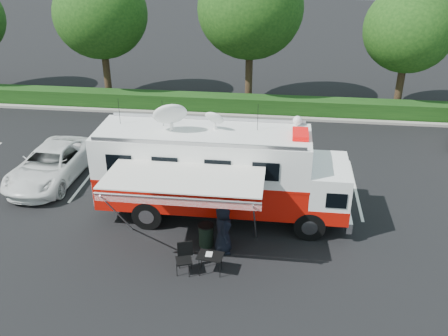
# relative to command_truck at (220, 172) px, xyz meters

# --- Properties ---
(ground_plane) EXTENTS (120.00, 120.00, 0.00)m
(ground_plane) POSITION_rel_command_truck_xyz_m (0.08, 0.00, -1.97)
(ground_plane) COLOR black
(ground_plane) RESTS_ON ground
(back_border) EXTENTS (60.00, 6.14, 8.87)m
(back_border) POSITION_rel_command_truck_xyz_m (1.23, 12.90, 3.03)
(back_border) COLOR #9E998E
(back_border) RESTS_ON ground_plane
(stall_lines) EXTENTS (24.12, 5.50, 0.01)m
(stall_lines) POSITION_rel_command_truck_xyz_m (-0.42, 3.00, -1.97)
(stall_lines) COLOR silver
(stall_lines) RESTS_ON ground_plane
(command_truck) EXTENTS (9.58, 2.64, 4.60)m
(command_truck) POSITION_rel_command_truck_xyz_m (0.00, 0.00, 0.00)
(command_truck) COLOR black
(command_truck) RESTS_ON ground_plane
(awning) EXTENTS (5.23, 2.70, 3.16)m
(awning) POSITION_rel_command_truck_xyz_m (-0.86, -2.74, 0.99)
(awning) COLOR silver
(awning) RESTS_ON ground_plane
(white_suv) EXTENTS (2.76, 5.53, 1.51)m
(white_suv) POSITION_rel_command_truck_xyz_m (-7.92, 2.16, -1.97)
(white_suv) COLOR white
(white_suv) RESTS_ON ground_plane
(person) EXTENTS (0.79, 1.04, 1.92)m
(person) POSITION_rel_command_truck_xyz_m (0.40, -2.29, -1.97)
(person) COLOR black
(person) RESTS_ON ground_plane
(folding_table) EXTENTS (0.90, 0.69, 0.71)m
(folding_table) POSITION_rel_command_truck_xyz_m (0.12, -3.53, -1.31)
(folding_table) COLOR black
(folding_table) RESTS_ON ground_plane
(folding_chair) EXTENTS (0.65, 0.68, 1.07)m
(folding_chair) POSITION_rel_command_truck_xyz_m (-0.75, -3.52, -1.33)
(folding_chair) COLOR black
(folding_chair) RESTS_ON ground_plane
(trash_bin) EXTENTS (0.57, 0.57, 0.85)m
(trash_bin) POSITION_rel_command_truck_xyz_m (-0.26, -1.99, -1.54)
(trash_bin) COLOR black
(trash_bin) RESTS_ON ground_plane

